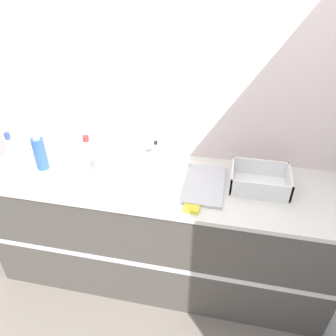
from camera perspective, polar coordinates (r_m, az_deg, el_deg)
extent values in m
plane|color=slate|center=(2.63, -2.92, -22.88)|extent=(12.00, 12.00, 0.00)
cube|color=silver|center=(2.28, 0.43, 10.85)|extent=(4.78, 0.06, 2.60)
cube|color=#514C47|center=(2.48, -1.33, -10.93)|extent=(2.38, 0.66, 0.90)
cube|color=white|center=(2.27, -3.24, -16.65)|extent=(2.38, 0.01, 0.04)
cube|color=silver|center=(2.17, -1.49, -2.26)|extent=(2.40, 0.68, 0.03)
cube|color=silver|center=(2.12, 2.68, -2.45)|extent=(0.53, 0.42, 0.02)
cylinder|color=silver|center=(2.21, 3.57, 2.70)|extent=(0.02, 0.02, 0.20)
cylinder|color=silver|center=(2.11, 3.43, 4.16)|extent=(0.02, 0.11, 0.02)
cylinder|color=#4C4C51|center=(2.19, -10.32, -1.80)|extent=(0.09, 0.09, 0.01)
cylinder|color=white|center=(2.12, -10.67, 0.98)|extent=(0.12, 0.12, 0.25)
cube|color=white|center=(2.17, 15.51, -3.04)|extent=(0.36, 0.27, 0.01)
cube|color=white|center=(2.03, 15.84, -3.86)|extent=(0.36, 0.01, 0.11)
cube|color=white|center=(2.24, 15.68, 0.19)|extent=(0.36, 0.01, 0.11)
cube|color=white|center=(2.12, 11.05, -1.19)|extent=(0.01, 0.27, 0.11)
cube|color=white|center=(2.16, 20.38, -2.25)|extent=(0.01, 0.27, 0.11)
cylinder|color=#2D56B7|center=(2.36, -21.37, 2.32)|extent=(0.08, 0.08, 0.23)
cylinder|color=silver|center=(2.30, -22.09, 5.24)|extent=(0.05, 0.05, 0.05)
cylinder|color=white|center=(2.33, -13.77, 2.70)|extent=(0.08, 0.08, 0.18)
cylinder|color=red|center=(2.28, -14.13, 5.00)|extent=(0.04, 0.04, 0.04)
cylinder|color=silver|center=(2.47, -25.45, 2.45)|extent=(0.06, 0.06, 0.21)
cylinder|color=#334C9E|center=(2.41, -26.19, 5.01)|extent=(0.03, 0.03, 0.05)
cylinder|color=silver|center=(2.33, -2.12, 2.91)|extent=(0.06, 0.06, 0.12)
cylinder|color=black|center=(2.29, -2.16, 4.44)|extent=(0.03, 0.03, 0.02)
cube|color=yellow|center=(1.92, 4.12, -7.13)|extent=(0.09, 0.06, 0.02)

